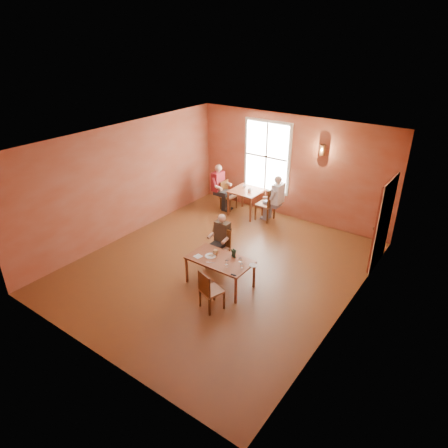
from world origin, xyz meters
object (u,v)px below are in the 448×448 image
Objects in this scene: diner_main at (218,243)px; chair_empty at (212,290)px; chair_diner_main at (219,248)px; second_table at (246,202)px; diner_white at (267,199)px; chair_diner_white at (265,204)px; diner_maroon at (228,188)px; main_table at (220,272)px; chair_diner_maroon at (229,196)px.

diner_main reaches higher than chair_empty.
diner_main reaches higher than chair_diner_main.
chair_diner_main is at bearing -69.63° from second_table.
diner_white is (0.68, 0.00, 0.29)m from second_table.
diner_maroon is at bearing 90.00° from chair_diner_white.
chair_diner_white is (-0.39, 2.80, 0.06)m from chair_diner_main.
chair_diner_maroon is at bearing 122.40° from main_table.
diner_main is (0.00, -0.03, 0.14)m from chair_diner_main.
second_table is at bearing -69.63° from chair_diner_main.
diner_white reaches higher than main_table.
diner_maroon is at bearing -90.00° from chair_diner_maroon.
chair_empty is at bearing 31.13° from chair_diner_maroon.
chair_diner_maroon is 0.66× the size of diner_maroon.
second_table is 0.65× the size of diner_maroon.
second_table is 0.98× the size of chair_diner_maroon.
chair_diner_main is 0.15m from diner_main.
main_table is 1.59× the size of chair_empty.
second_table reaches higher than main_table.
diner_maroon is (-1.36, 0.00, 0.01)m from diner_white.
chair_empty is (0.85, -1.37, -0.15)m from diner_main.
diner_main reaches higher than chair_diner_white.
chair_diner_main is at bearing 31.56° from diner_maroon.
diner_white is (-0.86, 3.45, 0.34)m from main_table.
diner_main reaches higher than second_table.
diner_white is (-0.36, 2.80, 0.22)m from chair_diner_main.
diner_main is 3.31m from diner_maroon.
chair_empty is 4.91m from chair_diner_maroon.
diner_main is at bearing 140.47° from chair_empty.
chair_diner_white is at bearing 90.00° from diner_maroon.
chair_diner_white is at bearing 90.00° from diner_white.
diner_maroon is (-1.72, 2.83, 0.09)m from diner_main.
diner_maroon reaches higher than chair_empty.
diner_white reaches higher than diner_main.
chair_diner_maroon is at bearing 139.87° from chair_empty.
diner_white is at bearing 90.00° from chair_diner_maroon.
chair_diner_maroon reaches higher than second_table.
chair_diner_white reaches higher than chair_diner_maroon.
diner_white is 0.99× the size of diner_maroon.
diner_maroon is at bearing -58.71° from diner_main.
diner_white is 1.36m from diner_maroon.
chair_diner_white is (-0.39, 2.83, -0.09)m from diner_main.
main_table is 1.18× the size of diner_main.
diner_white is (-0.36, 2.83, 0.08)m from diner_main.
diner_maroon is at bearing 90.00° from diner_white.
second_table is (-1.54, 3.45, 0.06)m from main_table.
chair_diner_maroon is at bearing -58.89° from chair_diner_main.
chair_empty is 4.38m from chair_diner_white.
diner_main is at bearing 31.29° from diner_maroon.
diner_maroon is (-1.33, 0.00, 0.17)m from chair_diner_white.
chair_diner_maroon is at bearing -59.16° from diner_main.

